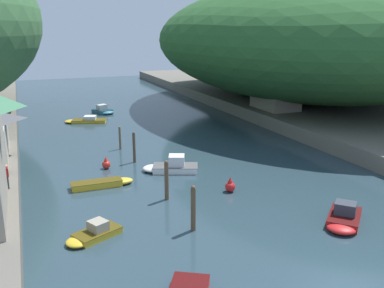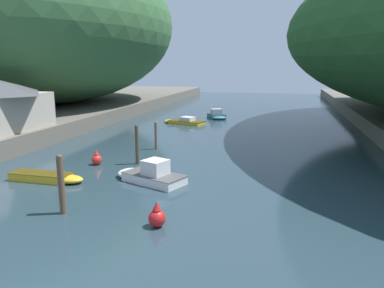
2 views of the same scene
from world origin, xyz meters
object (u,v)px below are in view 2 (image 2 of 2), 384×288
object	(u,v)px
boat_mid_channel	(49,177)
channel_buoy_far	(157,217)
boat_white_cruiser	(183,121)
channel_buoy_near	(97,159)
boat_navy_launch	(149,175)
boat_far_right_bank	(217,116)

from	to	relation	value
boat_mid_channel	channel_buoy_far	bearing A→B (deg)	61.68
boat_white_cruiser	channel_buoy_near	distance (m)	20.04
boat_mid_channel	boat_navy_launch	bearing A→B (deg)	104.13
boat_navy_launch	channel_buoy_near	bearing A→B (deg)	83.16
boat_navy_launch	channel_buoy_far	distance (m)	6.74
boat_far_right_bank	channel_buoy_near	distance (m)	25.43
boat_navy_launch	channel_buoy_far	size ratio (longest dim) A/B	4.35
boat_far_right_bank	boat_navy_launch	bearing A→B (deg)	65.21
boat_far_right_bank	channel_buoy_far	size ratio (longest dim) A/B	3.19
boat_white_cruiser	channel_buoy_near	size ratio (longest dim) A/B	5.12
boat_mid_channel	channel_buoy_near	size ratio (longest dim) A/B	4.37
channel_buoy_near	boat_navy_launch	bearing A→B (deg)	-29.18
boat_far_right_bank	boat_white_cruiser	bearing A→B (deg)	30.41
boat_navy_launch	channel_buoy_near	world-z (taller)	boat_navy_launch
boat_far_right_bank	channel_buoy_near	size ratio (longest dim) A/B	3.38
boat_far_right_bank	channel_buoy_far	distance (m)	34.18
boat_navy_launch	boat_mid_channel	distance (m)	6.18
boat_mid_channel	boat_far_right_bank	size ratio (longest dim) A/B	1.29
boat_mid_channel	boat_far_right_bank	world-z (taller)	boat_far_right_bank
channel_buoy_far	boat_navy_launch	bearing A→B (deg)	113.06
boat_far_right_bank	channel_buoy_far	xyz separation A→B (m)	(3.18, -34.03, 0.07)
boat_navy_launch	boat_far_right_bank	distance (m)	27.84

